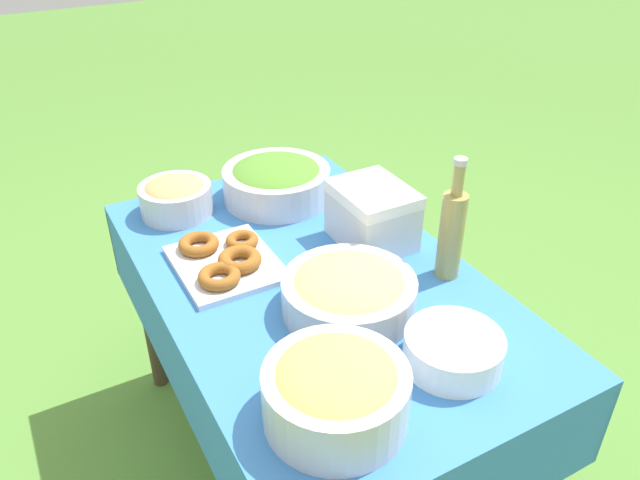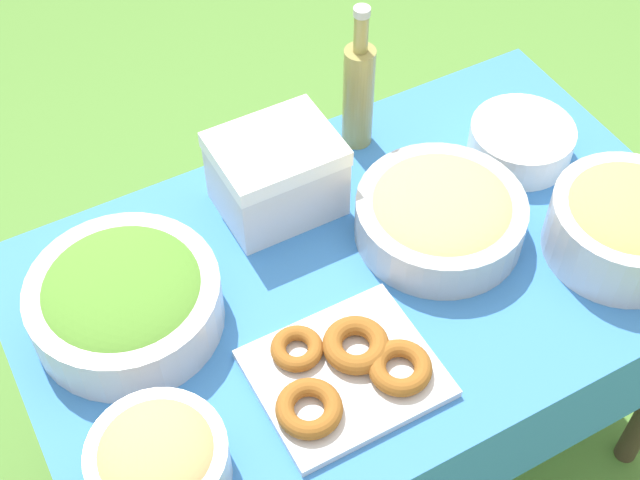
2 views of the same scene
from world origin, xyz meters
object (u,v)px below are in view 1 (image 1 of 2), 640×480
olive_oil_bottle (452,231)px  bread_bowl (176,196)px  salad_bowl (277,180)px  donut_platter (225,260)px  cooler_box (372,215)px  plate_stack (453,350)px  fruit_bowl (336,390)px  pasta_bowl (349,291)px

olive_oil_bottle → bread_bowl: bearing=38.4°
salad_bowl → donut_platter: salad_bowl is taller
salad_bowl → donut_platter: size_ratio=1.05×
salad_bowl → cooler_box: (-0.34, -0.12, 0.02)m
plate_stack → bread_bowl: bread_bowl is taller
fruit_bowl → olive_oil_bottle: bearing=-60.4°
plate_stack → olive_oil_bottle: (0.26, -0.19, 0.09)m
bread_bowl → plate_stack: bearing=-161.2°
cooler_box → pasta_bowl: bearing=137.5°
bread_bowl → cooler_box: bearing=-134.4°
salad_bowl → fruit_bowl: fruit_bowl is taller
pasta_bowl → fruit_bowl: (-0.26, 0.19, 0.02)m
salad_bowl → donut_platter: 0.38m
salad_bowl → olive_oil_bottle: bearing=-160.4°
salad_bowl → pasta_bowl: bearing=171.2°
fruit_bowl → cooler_box: size_ratio=1.24×
donut_platter → fruit_bowl: size_ratio=1.12×
cooler_box → donut_platter: bearing=78.9°
olive_oil_bottle → fruit_bowl: bearing=119.6°
salad_bowl → pasta_bowl: salad_bowl is taller
bread_bowl → fruit_bowl: fruit_bowl is taller
salad_bowl → cooler_box: 0.36m
plate_stack → olive_oil_bottle: bearing=-36.6°
plate_stack → pasta_bowl: bearing=20.5°
pasta_bowl → donut_platter: bearing=31.4°
donut_platter → cooler_box: bearing=-101.1°
salad_bowl → plate_stack: (-0.82, -0.01, -0.03)m
donut_platter → bread_bowl: size_ratio=1.48×
fruit_bowl → cooler_box: (0.49, -0.39, 0.01)m
plate_stack → cooler_box: 0.49m
salad_bowl → olive_oil_bottle: size_ratio=1.02×
pasta_bowl → plate_stack: (-0.25, -0.09, -0.02)m
donut_platter → olive_oil_bottle: 0.57m
donut_platter → cooler_box: 0.40m
donut_platter → bread_bowl: 0.33m
salad_bowl → plate_stack: size_ratio=1.57×
donut_platter → fruit_bowl: fruit_bowl is taller
olive_oil_bottle → fruit_bowl: (-0.27, 0.47, -0.05)m
bread_bowl → fruit_bowl: (-0.89, -0.02, 0.01)m
plate_stack → fruit_bowl: bearing=92.0°
olive_oil_bottle → bread_bowl: 0.79m
pasta_bowl → olive_oil_bottle: (0.01, -0.29, 0.07)m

